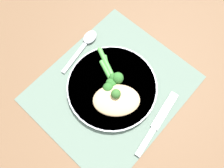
{
  "coord_description": "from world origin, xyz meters",
  "views": [
    {
      "loc": [
        0.15,
        0.13,
        0.56
      ],
      "look_at": [
        0.0,
        0.0,
        0.03
      ],
      "focal_mm": 35.0,
      "sensor_mm": 36.0,
      "label": 1
    }
  ],
  "objects_px": {
    "broccoli_stalk_front": "(117,90)",
    "spoon": "(87,41)",
    "plate": "(112,87)",
    "broccoli_stalk_left": "(109,83)",
    "broccoli_stalk_rear": "(113,76)",
    "chicken_fillet": "(116,100)",
    "knife": "(156,124)"
  },
  "relations": [
    {
      "from": "broccoli_stalk_front",
      "to": "broccoli_stalk_rear",
      "type": "distance_m",
      "value": 0.04
    },
    {
      "from": "chicken_fillet",
      "to": "knife",
      "type": "distance_m",
      "value": 0.12
    },
    {
      "from": "spoon",
      "to": "plate",
      "type": "bearing_deg",
      "value": -30.19
    },
    {
      "from": "chicken_fillet",
      "to": "spoon",
      "type": "xyz_separation_m",
      "value": [
        -0.08,
        -0.19,
        -0.02
      ]
    },
    {
      "from": "broccoli_stalk_front",
      "to": "broccoli_stalk_left",
      "type": "bearing_deg",
      "value": -70.31
    },
    {
      "from": "plate",
      "to": "broccoli_stalk_rear",
      "type": "height_order",
      "value": "broccoli_stalk_rear"
    },
    {
      "from": "broccoli_stalk_left",
      "to": "knife",
      "type": "distance_m",
      "value": 0.16
    },
    {
      "from": "chicken_fillet",
      "to": "broccoli_stalk_left",
      "type": "height_order",
      "value": "broccoli_stalk_left"
    },
    {
      "from": "plate",
      "to": "chicken_fillet",
      "type": "relative_size",
      "value": 1.66
    },
    {
      "from": "spoon",
      "to": "chicken_fillet",
      "type": "bearing_deg",
      "value": -32.96
    },
    {
      "from": "plate",
      "to": "broccoli_stalk_rear",
      "type": "distance_m",
      "value": 0.03
    },
    {
      "from": "spoon",
      "to": "broccoli_stalk_front",
      "type": "bearing_deg",
      "value": -29.0
    },
    {
      "from": "chicken_fillet",
      "to": "spoon",
      "type": "bearing_deg",
      "value": -112.86
    },
    {
      "from": "broccoli_stalk_left",
      "to": "broccoli_stalk_rear",
      "type": "xyz_separation_m",
      "value": [
        -0.02,
        -0.01,
        0.0
      ]
    },
    {
      "from": "broccoli_stalk_left",
      "to": "broccoli_stalk_rear",
      "type": "distance_m",
      "value": 0.02
    },
    {
      "from": "broccoli_stalk_front",
      "to": "spoon",
      "type": "xyz_separation_m",
      "value": [
        -0.06,
        -0.17,
        -0.02
      ]
    },
    {
      "from": "plate",
      "to": "spoon",
      "type": "height_order",
      "value": "plate"
    },
    {
      "from": "knife",
      "to": "spoon",
      "type": "distance_m",
      "value": 0.31
    },
    {
      "from": "plate",
      "to": "broccoli_stalk_left",
      "type": "distance_m",
      "value": 0.02
    },
    {
      "from": "broccoli_stalk_rear",
      "to": "knife",
      "type": "xyz_separation_m",
      "value": [
        0.02,
        0.16,
        -0.02
      ]
    },
    {
      "from": "plate",
      "to": "broccoli_stalk_front",
      "type": "xyz_separation_m",
      "value": [
        0.0,
        0.02,
        0.01
      ]
    },
    {
      "from": "broccoli_stalk_front",
      "to": "knife",
      "type": "height_order",
      "value": "broccoli_stalk_front"
    },
    {
      "from": "chicken_fillet",
      "to": "broccoli_stalk_front",
      "type": "distance_m",
      "value": 0.03
    },
    {
      "from": "plate",
      "to": "spoon",
      "type": "xyz_separation_m",
      "value": [
        -0.06,
        -0.15,
        -0.0
      ]
    },
    {
      "from": "knife",
      "to": "spoon",
      "type": "xyz_separation_m",
      "value": [
        -0.05,
        -0.3,
        0.0
      ]
    },
    {
      "from": "broccoli_stalk_left",
      "to": "chicken_fillet",
      "type": "bearing_deg",
      "value": 98.95
    },
    {
      "from": "knife",
      "to": "broccoli_stalk_left",
      "type": "bearing_deg",
      "value": 173.69
    },
    {
      "from": "knife",
      "to": "chicken_fillet",
      "type": "bearing_deg",
      "value": -174.77
    },
    {
      "from": "broccoli_stalk_rear",
      "to": "chicken_fillet",
      "type": "bearing_deg",
      "value": 72.48
    },
    {
      "from": "broccoli_stalk_front",
      "to": "knife",
      "type": "bearing_deg",
      "value": 113.84
    },
    {
      "from": "chicken_fillet",
      "to": "broccoli_stalk_left",
      "type": "distance_m",
      "value": 0.05
    },
    {
      "from": "broccoli_stalk_left",
      "to": "spoon",
      "type": "xyz_separation_m",
      "value": [
        -0.06,
        -0.14,
        -0.02
      ]
    }
  ]
}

